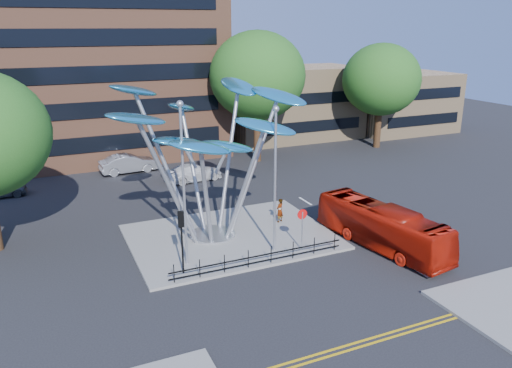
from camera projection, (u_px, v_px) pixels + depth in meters
name	position (u px, v px, depth m)	size (l,w,h in m)	color
ground	(291.00, 278.00, 25.74)	(120.00, 120.00, 0.00)	black
traffic_island	(231.00, 237.00, 30.55)	(12.00, 9.00, 0.15)	slate
double_yellow_near	(359.00, 342.00, 20.52)	(40.00, 0.12, 0.01)	gold
double_yellow_far	(364.00, 346.00, 20.26)	(40.00, 0.12, 0.01)	gold
low_building_near	(292.00, 103.00, 56.85)	(15.00, 8.00, 8.00)	tan
low_building_far	(402.00, 102.00, 60.71)	(12.00, 8.00, 7.00)	tan
tree_right	(257.00, 76.00, 45.55)	(8.80, 8.80, 12.11)	black
tree_far	(381.00, 80.00, 51.28)	(8.00, 8.00, 10.81)	black
leaf_sculpture	(207.00, 127.00, 28.66)	(12.72, 9.54, 9.51)	#9EA0A5
street_lamp_left	(183.00, 171.00, 25.41)	(0.36, 0.36, 8.80)	#9EA0A5
street_lamp_right	(275.00, 167.00, 27.00)	(0.36, 0.36, 8.30)	#9EA0A5
traffic_light_island	(181.00, 229.00, 25.18)	(0.28, 0.18, 3.42)	black
no_entry_sign_island	(302.00, 222.00, 28.16)	(0.60, 0.10, 2.45)	#9EA0A5
pedestrian_railing_front	(260.00, 258.00, 26.66)	(10.00, 0.06, 1.00)	black
red_bus	(382.00, 226.00, 29.02)	(2.12, 9.06, 2.52)	#9D1407
pedestrian	(280.00, 210.00, 32.45)	(0.58, 0.38, 1.58)	gray
parked_car_mid	(129.00, 163.00, 43.94)	(1.74, 5.00, 1.65)	#9E9FA5
parked_car_right	(193.00, 172.00, 41.68)	(1.98, 4.87, 1.41)	silver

